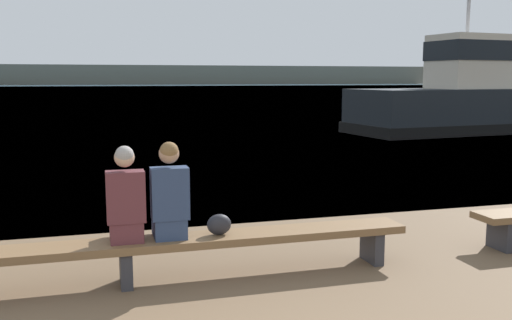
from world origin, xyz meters
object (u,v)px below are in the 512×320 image
Objects in this scene: shopping_bag at (219,224)px; tugboat_red at (463,102)px; person_left at (126,201)px; bench_main at (125,250)px; person_right at (170,197)px.

tugboat_red reaches higher than shopping_bag.
person_left is at bearing 179.41° from shopping_bag.
bench_main is 19.76m from tugboat_red.
person_right is 3.90× the size of shopping_bag.
bench_main is at bearing -145.56° from person_left.
shopping_bag is (0.99, 0.00, 0.20)m from bench_main.
tugboat_red is at bearing 44.84° from person_left.
person_right reaches higher than shopping_bag.
person_right is at bearing 129.52° from tugboat_red.
tugboat_red reaches higher than person_left.
person_left is 3.80× the size of shopping_bag.
person_left is 1.02m from shopping_bag.
shopping_bag reaches higher than bench_main.
person_right reaches higher than bench_main.
bench_main is at bearing 128.57° from tugboat_red.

